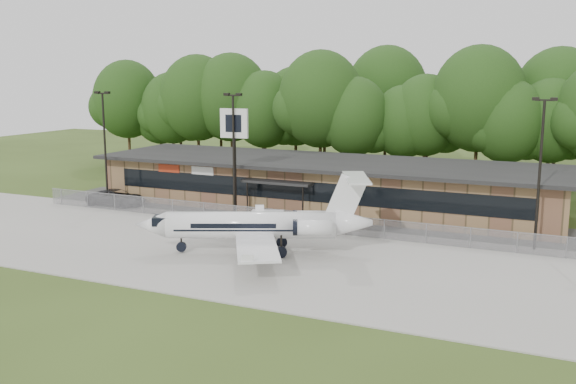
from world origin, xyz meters
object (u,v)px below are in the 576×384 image
at_px(terminal, 325,183).
at_px(pole_sign, 234,135).
at_px(business_jet, 260,226).
at_px(suv, 116,198).

xyz_separation_m(terminal, pole_sign, (-5.09, -7.15, 4.70)).
distance_m(terminal, business_jet, 15.83).
xyz_separation_m(terminal, suv, (-17.33, -7.06, -1.43)).
bearing_deg(terminal, business_jet, -84.54).
relative_size(business_jet, suv, 2.87).
xyz_separation_m(terminal, business_jet, (1.51, -15.76, -0.28)).
distance_m(terminal, suv, 18.76).
relative_size(terminal, business_jet, 2.67).
bearing_deg(pole_sign, suv, 175.38).
height_order(terminal, pole_sign, pole_sign).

